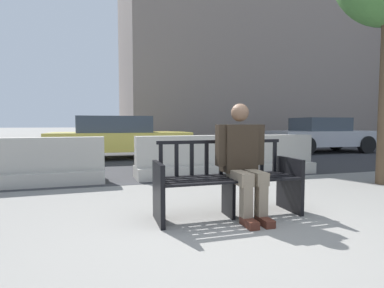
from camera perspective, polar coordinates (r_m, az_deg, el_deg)
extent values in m
plane|color=gray|center=(3.07, 8.35, -16.75)|extent=(200.00, 200.00, 0.00)
cube|color=#333335|center=(11.42, -10.25, -1.63)|extent=(120.00, 12.00, 0.01)
cube|color=black|center=(3.31, -6.39, -9.20)|extent=(0.05, 0.51, 0.66)
cube|color=black|center=(3.93, 18.11, -7.30)|extent=(0.05, 0.51, 0.66)
cube|color=black|center=(3.56, 6.93, -10.03)|extent=(0.04, 0.32, 0.45)
cube|color=black|center=(3.31, 8.54, -7.14)|extent=(1.60, 0.08, 0.02)
cube|color=black|center=(3.41, 7.72, -6.80)|extent=(1.60, 0.08, 0.02)
cube|color=black|center=(3.52, 6.96, -6.48)|extent=(1.60, 0.08, 0.02)
cube|color=black|center=(3.62, 6.25, -6.18)|extent=(1.60, 0.08, 0.02)
cube|color=black|center=(3.73, 5.57, -5.89)|extent=(1.60, 0.08, 0.02)
cube|color=black|center=(3.69, 5.55, 0.46)|extent=(1.60, 0.04, 0.04)
cube|color=black|center=(3.50, -5.97, -3.17)|extent=(0.04, 0.03, 0.38)
cube|color=black|center=(3.54, -2.97, -3.08)|extent=(0.04, 0.03, 0.38)
cube|color=black|center=(3.59, -0.05, -2.99)|extent=(0.04, 0.03, 0.38)
cube|color=black|center=(3.64, 2.79, -2.89)|extent=(0.04, 0.03, 0.38)
cube|color=black|center=(3.71, 5.53, -2.78)|extent=(0.04, 0.03, 0.38)
cube|color=black|center=(3.78, 8.18, -2.68)|extent=(0.04, 0.03, 0.38)
cube|color=black|center=(3.86, 10.72, -2.57)|extent=(0.04, 0.03, 0.38)
cube|color=black|center=(3.95, 13.15, -2.46)|extent=(0.04, 0.03, 0.38)
cube|color=black|center=(4.04, 15.47, -2.36)|extent=(0.04, 0.03, 0.38)
cube|color=black|center=(3.24, -6.37, -3.84)|extent=(0.05, 0.46, 0.03)
cube|color=black|center=(3.87, 18.37, -2.77)|extent=(0.05, 0.46, 0.03)
cube|color=#2D2319|center=(3.60, 8.91, -0.77)|extent=(0.40, 0.24, 0.56)
sphere|color=brown|center=(3.57, 9.11, 5.93)|extent=(0.21, 0.21, 0.21)
cube|color=#7F705B|center=(3.41, 9.05, -6.29)|extent=(0.14, 0.44, 0.14)
cube|color=#7F705B|center=(3.48, 11.74, -6.10)|extent=(0.14, 0.44, 0.14)
cube|color=#7F705B|center=(3.31, 10.27, -11.12)|extent=(0.11, 0.11, 0.45)
cube|color=#7F705B|center=(3.39, 13.05, -10.79)|extent=(0.11, 0.11, 0.45)
cube|color=#4C2319|center=(3.30, 10.87, -14.56)|extent=(0.11, 0.26, 0.08)
cube|color=#4C2319|center=(3.38, 13.68, -14.14)|extent=(0.11, 0.26, 0.08)
cube|color=#2D2319|center=(3.47, 5.46, -0.24)|extent=(0.09, 0.12, 0.48)
cube|color=#2D2319|center=(3.68, 12.57, -0.09)|extent=(0.09, 0.12, 0.48)
cube|color=#ADA89E|center=(6.14, -1.39, -5.14)|extent=(2.03, 0.78, 0.24)
cube|color=#ADA89E|center=(6.09, -1.39, -1.23)|extent=(2.01, 0.40, 0.60)
cube|color=#ADA89E|center=(5.96, -26.01, -5.79)|extent=(2.02, 0.73, 0.24)
cube|color=#ADA89E|center=(5.91, -26.13, -1.77)|extent=(2.01, 0.35, 0.60)
cube|color=#ADA89E|center=(6.79, 14.06, -4.39)|extent=(2.03, 0.76, 0.24)
cube|color=#ADA89E|center=(6.74, 14.12, -0.85)|extent=(2.01, 0.38, 0.60)
cube|color=#DBC64C|center=(9.75, -13.32, 0.57)|extent=(4.30, 2.03, 0.56)
cube|color=#38424C|center=(9.74, -14.37, 3.65)|extent=(2.23, 1.74, 0.50)
cylinder|color=black|center=(10.76, -6.39, -0.23)|extent=(0.65, 0.24, 0.64)
cylinder|color=black|center=(9.00, -4.80, -1.01)|extent=(0.65, 0.24, 0.64)
cylinder|color=black|center=(10.72, -20.44, -0.47)|extent=(0.65, 0.24, 0.64)
cylinder|color=black|center=(8.95, -21.63, -1.30)|extent=(0.65, 0.24, 0.64)
cube|color=#B7B7BC|center=(12.47, 23.64, 1.03)|extent=(4.10, 1.91, 0.56)
cube|color=#38424C|center=(12.37, 23.11, 3.46)|extent=(1.80, 1.58, 0.49)
cylinder|color=black|center=(13.88, 25.73, 0.32)|extent=(0.65, 0.25, 0.64)
cylinder|color=black|center=(12.68, 30.30, -0.12)|extent=(0.65, 0.25, 0.64)
cylinder|color=black|center=(12.46, 16.81, 0.18)|extent=(0.65, 0.25, 0.64)
cylinder|color=black|center=(11.11, 20.97, -0.34)|extent=(0.65, 0.25, 0.64)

